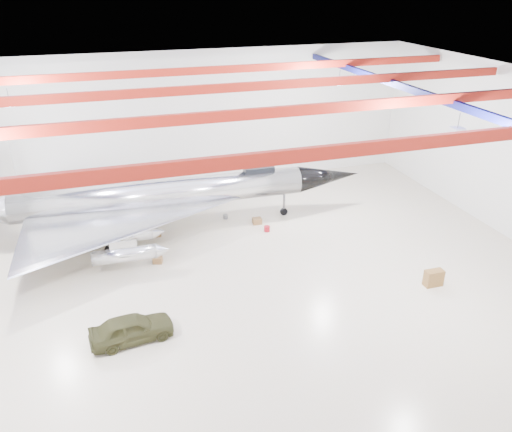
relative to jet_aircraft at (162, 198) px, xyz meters
name	(u,v)px	position (x,y,z in m)	size (l,w,h in m)	color
floor	(218,279)	(2.02, -7.31, -2.42)	(40.00, 40.00, 0.00)	beige
wall_back	(171,122)	(2.02, 7.69, 3.08)	(40.00, 40.00, 0.00)	silver
ceiling	(211,89)	(2.02, -7.31, 8.58)	(40.00, 40.00, 0.00)	#0A0F38
ceiling_structure	(211,103)	(2.02, -7.31, 7.90)	(39.50, 29.50, 1.08)	maroon
jet_aircraft	(162,198)	(0.00, 0.00, 0.00)	(27.10, 15.98, 7.39)	silver
jeep	(132,328)	(-3.21, -11.34, -1.74)	(1.61, 4.00, 1.36)	#34341A
desk	(434,278)	(13.61, -11.66, -1.94)	(1.06, 0.53, 0.97)	brown
crate_ply	(158,260)	(-1.09, -4.41, -2.23)	(0.57, 0.45, 0.40)	olive
parts_bin	(257,221)	(6.41, -1.09, -2.21)	(0.63, 0.50, 0.44)	olive
crate_small	(86,229)	(-5.26, 1.49, -2.31)	(0.33, 0.26, 0.23)	#59595B
tool_chest	(267,229)	(6.71, -2.41, -2.24)	(0.42, 0.42, 0.37)	maroon
oil_barrel	(157,234)	(-0.70, -0.85, -2.23)	(0.55, 0.44, 0.38)	olive
spares_box	(226,217)	(4.47, 0.42, -2.27)	(0.35, 0.35, 0.31)	#59595B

